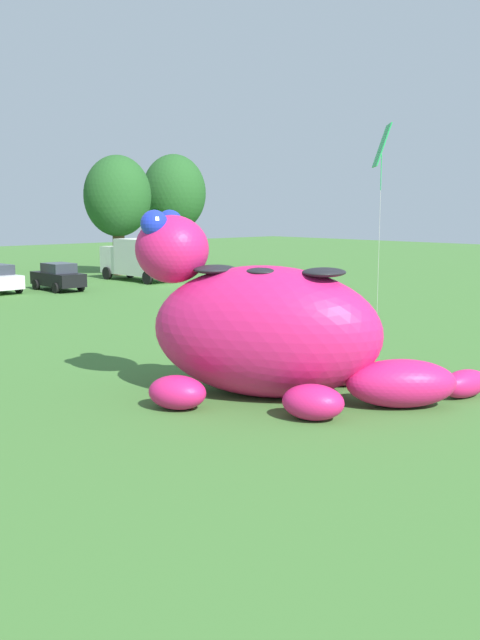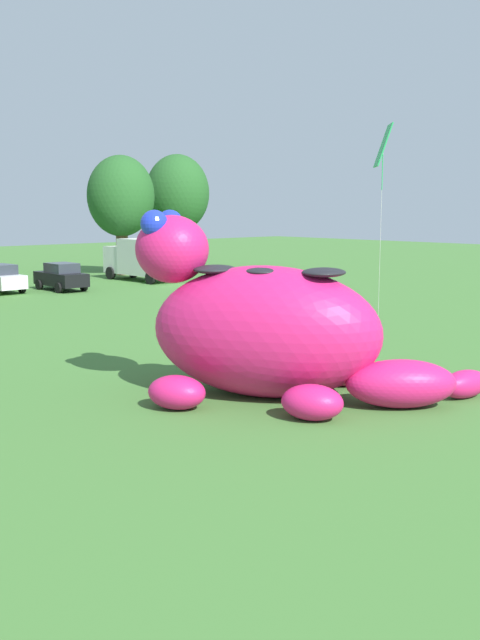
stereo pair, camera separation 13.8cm
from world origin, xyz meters
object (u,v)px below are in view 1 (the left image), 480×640
box_truck (139,258)px  tethered_flying_kite (382,149)px  spectator_mid_field (311,296)px  giant_inflatable_creature (266,329)px  car_black (58,277)px

box_truck → tethered_flying_kite: bearing=-107.8°
box_truck → tethered_flying_kite: size_ratio=0.82×
box_truck → spectator_mid_field: size_ratio=3.78×
giant_inflatable_creature → tethered_flying_kite: 9.02m
giant_inflatable_creature → tethered_flying_kite: tethered_flying_kite is taller
car_black → spectator_mid_field: car_black is taller
giant_inflatable_creature → spectator_mid_field: giant_inflatable_creature is taller
spectator_mid_field → giant_inflatable_creature: bearing=-142.8°
car_black → box_truck: box_truck is taller
car_black → tethered_flying_kite: bearing=-93.2°
car_black → tethered_flying_kite: (-1.44, -25.35, 6.23)m
box_truck → spectator_mid_field: bearing=-99.5°
giant_inflatable_creature → car_black: 28.31m
giant_inflatable_creature → car_black: size_ratio=2.05×
tethered_flying_kite → car_black: bearing=86.8°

